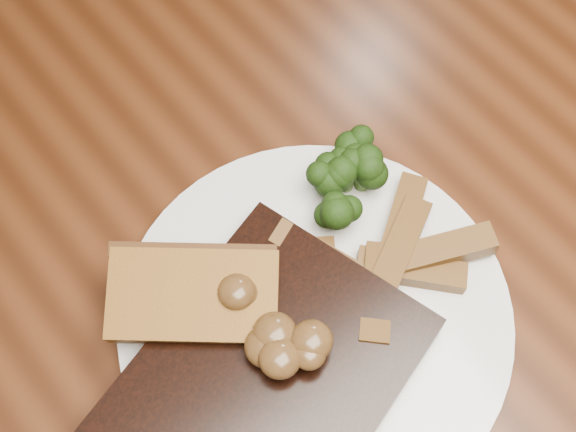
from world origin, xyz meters
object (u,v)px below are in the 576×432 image
steak (265,382)px  potato_wedges (382,260)px  garlic_bread (197,308)px  dining_table (300,273)px  plate (315,320)px

steak → potato_wedges: steak is taller
steak → garlic_bread: steak is taller
dining_table → steak: (-0.10, -0.08, 0.12)m
potato_wedges → plate: bearing=179.5°
garlic_bread → dining_table: bearing=47.5°
steak → dining_table: bearing=23.7°
garlic_bread → potato_wedges: 0.13m
dining_table → plate: (-0.04, -0.06, 0.10)m
dining_table → garlic_bread: 0.15m
plate → garlic_bread: (-0.06, 0.05, 0.02)m
garlic_bread → potato_wedges: (0.12, -0.05, 0.00)m
dining_table → potato_wedges: (0.02, -0.06, 0.12)m
dining_table → plate: size_ratio=6.17×
plate → potato_wedges: size_ratio=2.76×
steak → potato_wedges: 0.11m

